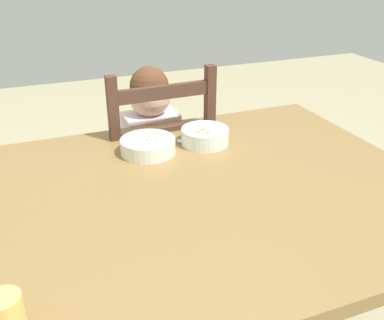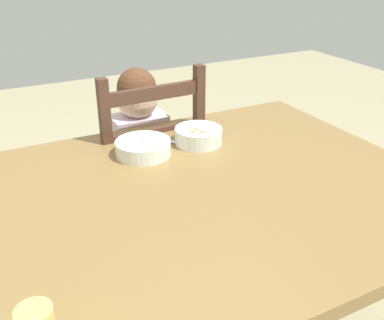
% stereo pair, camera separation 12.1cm
% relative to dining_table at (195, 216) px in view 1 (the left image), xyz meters
% --- Properties ---
extents(dining_table, '(1.41, 1.08, 0.76)m').
position_rel_dining_table_xyz_m(dining_table, '(0.00, 0.00, 0.00)').
color(dining_table, olive).
rests_on(dining_table, ground).
extents(dining_chair, '(0.43, 0.43, 1.00)m').
position_rel_dining_table_xyz_m(dining_chair, '(0.05, 0.59, -0.20)').
color(dining_chair, '#4B2F23').
rests_on(dining_chair, ground).
extents(child_figure, '(0.32, 0.31, 0.98)m').
position_rel_dining_table_xyz_m(child_figure, '(0.05, 0.58, -0.03)').
color(child_figure, silver).
rests_on(child_figure, ground).
extents(bowl_of_peas, '(0.19, 0.19, 0.05)m').
position_rel_dining_table_xyz_m(bowl_of_peas, '(-0.05, 0.29, 0.12)').
color(bowl_of_peas, white).
rests_on(bowl_of_peas, dining_table).
extents(bowl_of_carrots, '(0.17, 0.17, 0.06)m').
position_rel_dining_table_xyz_m(bowl_of_carrots, '(0.16, 0.29, 0.12)').
color(bowl_of_carrots, white).
rests_on(bowl_of_carrots, dining_table).
extents(spoon, '(0.12, 0.11, 0.01)m').
position_rel_dining_table_xyz_m(spoon, '(0.10, 0.31, 0.10)').
color(spoon, silver).
rests_on(spoon, dining_table).
extents(drinking_cup, '(0.07, 0.07, 0.09)m').
position_rel_dining_table_xyz_m(drinking_cup, '(-0.52, -0.38, 0.14)').
color(drinking_cup, '#E3C563').
rests_on(drinking_cup, dining_table).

